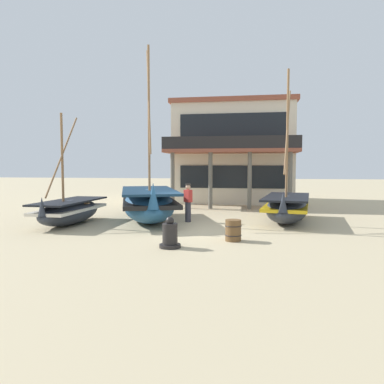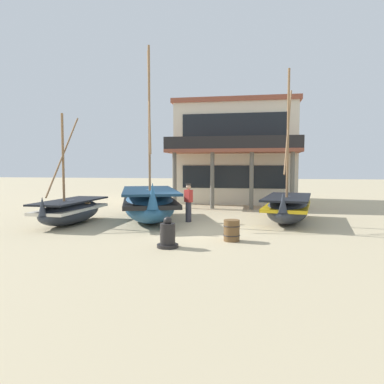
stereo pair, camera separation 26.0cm
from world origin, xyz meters
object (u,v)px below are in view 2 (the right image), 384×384
(fishing_boat_centre_large, at_px, (149,203))
(fisherman_by_hull, at_px, (188,203))
(wooden_barrel, at_px, (232,230))
(fishing_boat_near_left, at_px, (71,211))
(capstan_winch, at_px, (168,235))
(fishing_boat_far_right, at_px, (288,208))
(harbor_building_main, at_px, (237,153))

(fishing_boat_centre_large, relative_size, fisherman_by_hull, 4.47)
(wooden_barrel, bearing_deg, fishing_boat_near_left, 161.38)
(capstan_winch, distance_m, wooden_barrel, 2.24)
(fishing_boat_far_right, height_order, harbor_building_main, harbor_building_main)
(fishing_boat_centre_large, height_order, fisherman_by_hull, fishing_boat_centre_large)
(fisherman_by_hull, distance_m, capstan_winch, 5.12)
(capstan_winch, bearing_deg, wooden_barrel, 34.88)
(fishing_boat_near_left, relative_size, harbor_building_main, 0.52)
(fishing_boat_near_left, xyz_separation_m, fishing_boat_centre_large, (3.05, 1.39, 0.22))
(fishing_boat_near_left, bearing_deg, fishing_boat_centre_large, 24.49)
(fisherman_by_hull, bearing_deg, fishing_boat_far_right, 8.99)
(fishing_boat_far_right, relative_size, harbor_building_main, 0.73)
(fishing_boat_near_left, height_order, capstan_winch, fishing_boat_near_left)
(fishing_boat_centre_large, relative_size, harbor_building_main, 0.84)
(fishing_boat_far_right, relative_size, fisherman_by_hull, 3.85)
(fisherman_by_hull, xyz_separation_m, capstan_winch, (0.32, -5.08, -0.47))
(fishing_boat_near_left, distance_m, fisherman_by_hull, 5.05)
(fishing_boat_near_left, bearing_deg, harbor_building_main, 61.65)
(fisherman_by_hull, distance_m, wooden_barrel, 4.40)
(capstan_winch, bearing_deg, fishing_boat_near_left, 144.77)
(fishing_boat_centre_large, xyz_separation_m, capstan_winch, (2.10, -5.02, -0.42))
(fisherman_by_hull, relative_size, capstan_winch, 1.80)
(harbor_building_main, bearing_deg, wooden_barrel, -87.54)
(fishing_boat_far_right, bearing_deg, capstan_winch, -124.66)
(fisherman_by_hull, height_order, harbor_building_main, harbor_building_main)
(fisherman_by_hull, relative_size, wooden_barrel, 2.41)
(fishing_boat_centre_large, distance_m, fishing_boat_far_right, 6.13)
(fishing_boat_near_left, distance_m, harbor_building_main, 13.73)
(fishing_boat_centre_large, xyz_separation_m, fisherman_by_hull, (1.78, 0.06, 0.04))
(fishing_boat_centre_large, relative_size, fishing_boat_far_right, 1.16)
(fishing_boat_centre_large, bearing_deg, capstan_winch, -67.30)
(fishing_boat_near_left, relative_size, capstan_winch, 4.90)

